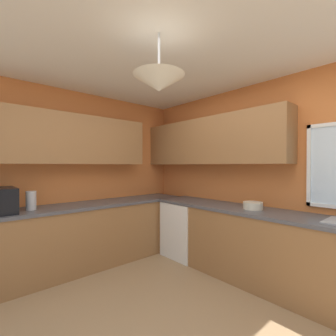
% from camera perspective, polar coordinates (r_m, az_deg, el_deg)
% --- Properties ---
extents(ground_plane, '(8.97, 8.97, 0.00)m').
position_cam_1_polar(ground_plane, '(2.46, -2.17, -34.95)').
color(ground_plane, '#997A56').
extents(room_shell, '(4.20, 3.68, 2.60)m').
position_cam_1_polar(room_shell, '(3.02, -2.80, 8.11)').
color(room_shell, '#D17238').
rests_on(room_shell, ground_plane).
extents(counter_run_left, '(0.65, 3.29, 0.89)m').
position_cam_1_polar(counter_run_left, '(3.65, -20.27, -15.10)').
color(counter_run_left, olive).
rests_on(counter_run_left, ground_plane).
extents(counter_run_back, '(3.29, 0.65, 0.89)m').
position_cam_1_polar(counter_run_back, '(3.20, 22.40, -17.37)').
color(counter_run_back, olive).
rests_on(counter_run_back, ground_plane).
extents(dishwasher, '(0.60, 0.60, 0.84)m').
position_cam_1_polar(dishwasher, '(3.90, 4.48, -14.40)').
color(dishwasher, white).
rests_on(dishwasher, ground_plane).
extents(kettle, '(0.12, 0.12, 0.23)m').
position_cam_1_polar(kettle, '(3.35, -30.10, -6.81)').
color(kettle, '#B7B7BC').
rests_on(kettle, counter_run_left).
extents(bowl, '(0.24, 0.24, 0.09)m').
position_cam_1_polar(bowl, '(3.16, 19.77, -8.51)').
color(bowl, beige).
rests_on(bowl, counter_run_back).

